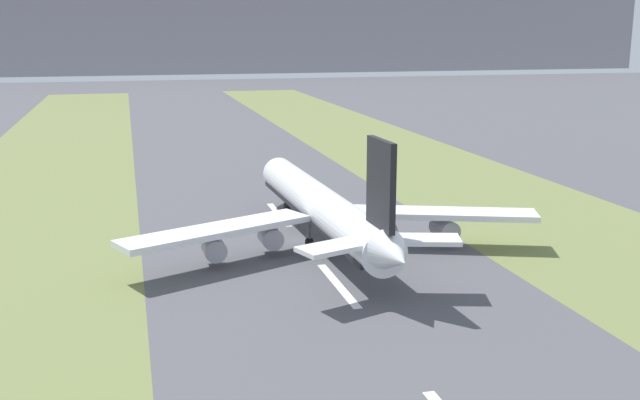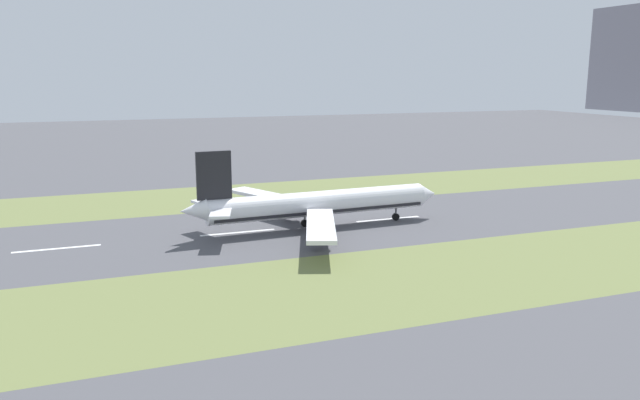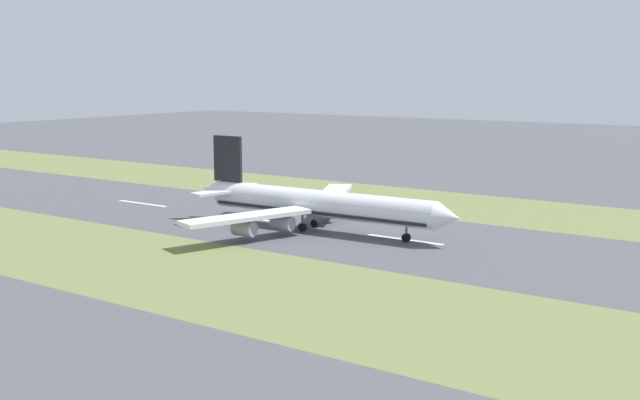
# 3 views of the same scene
# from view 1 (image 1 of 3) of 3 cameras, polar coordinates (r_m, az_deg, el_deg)

# --- Properties ---
(ground_plane) EXTENTS (800.00, 800.00, 0.00)m
(ground_plane) POSITION_cam_1_polar(r_m,az_deg,el_deg) (120.58, -1.50, -3.08)
(ground_plane) COLOR #4C4C51
(grass_median_west) EXTENTS (40.00, 600.00, 0.01)m
(grass_median_west) POSITION_cam_1_polar(r_m,az_deg,el_deg) (119.33, -23.12, -4.31)
(grass_median_west) COLOR olive
(grass_median_west) RESTS_ON ground
(grass_median_east) EXTENTS (40.00, 600.00, 0.01)m
(grass_median_east) POSITION_cam_1_polar(r_m,az_deg,el_deg) (137.43, 17.12, -1.65)
(grass_median_east) COLOR olive
(grass_median_east) RESTS_ON ground
(centreline_dash_mid) EXTENTS (1.20, 18.00, 0.01)m
(centreline_dash_mid) POSITION_cam_1_polar(r_m,az_deg,el_deg) (99.95, 1.39, -6.48)
(centreline_dash_mid) COLOR silver
(centreline_dash_mid) RESTS_ON ground
(centreline_dash_far) EXTENTS (1.20, 18.00, 0.01)m
(centreline_dash_far) POSITION_cam_1_polar(r_m,az_deg,el_deg) (137.28, -3.16, -1.11)
(centreline_dash_far) COLOR silver
(centreline_dash_far) RESTS_ON ground
(airplane_main_jet) EXTENTS (64.09, 67.16, 20.20)m
(airplane_main_jet) POSITION_cam_1_polar(r_m,az_deg,el_deg) (115.70, 0.27, -0.67)
(airplane_main_jet) COLOR white
(airplane_main_jet) RESTS_ON ground
(mountain_ridge) EXTENTS (800.00, 120.00, 105.16)m
(mountain_ridge) POSITION_cam_1_polar(r_m,az_deg,el_deg) (633.85, -12.48, 14.34)
(mountain_ridge) COLOR gray
(mountain_ridge) RESTS_ON ground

